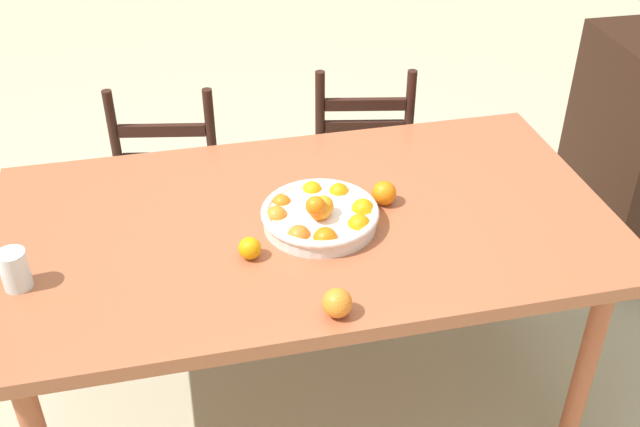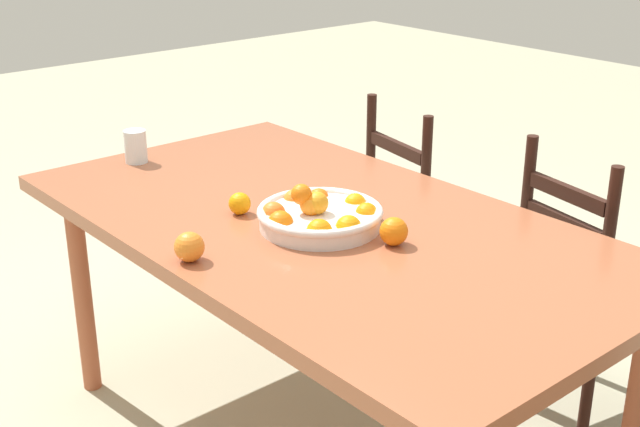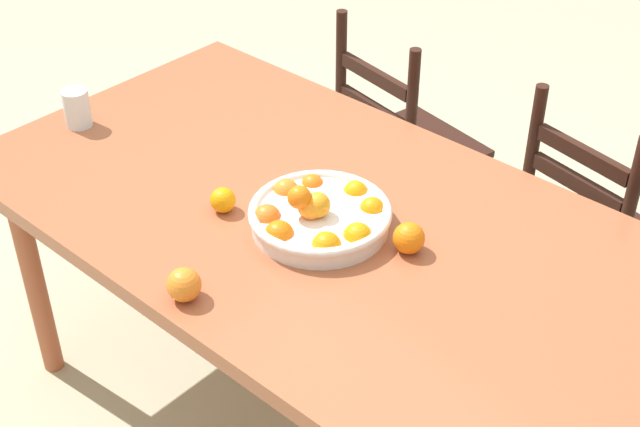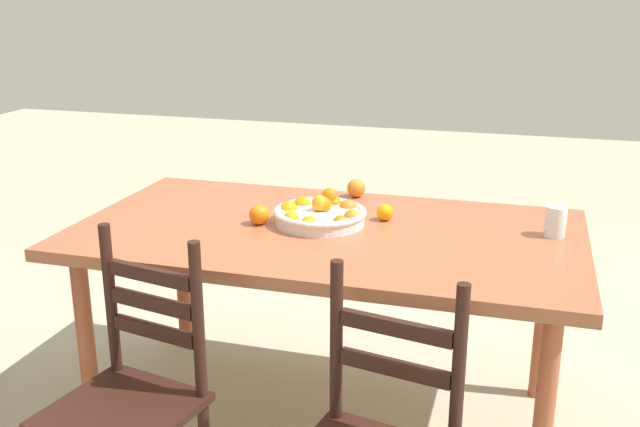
# 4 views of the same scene
# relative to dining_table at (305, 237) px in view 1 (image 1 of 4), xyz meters

# --- Properties ---
(ground_plane) EXTENTS (12.00, 12.00, 0.00)m
(ground_plane) POSITION_rel_dining_table_xyz_m (0.00, 0.00, -0.71)
(ground_plane) COLOR #B2B092
(dining_table) EXTENTS (1.82, 1.00, 0.77)m
(dining_table) POSITION_rel_dining_table_xyz_m (0.00, 0.00, 0.00)
(dining_table) COLOR #A05738
(dining_table) RESTS_ON ground
(chair_near_window) EXTENTS (0.47, 0.47, 0.91)m
(chair_near_window) POSITION_rel_dining_table_xyz_m (-0.36, 0.82, -0.28)
(chair_near_window) COLOR black
(chair_near_window) RESTS_ON ground
(chair_by_cabinet) EXTENTS (0.46, 0.46, 0.93)m
(chair_by_cabinet) POSITION_rel_dining_table_xyz_m (0.39, 0.76, -0.26)
(chair_by_cabinet) COLOR black
(chair_by_cabinet) RESTS_ON ground
(fruit_bowl) EXTENTS (0.34, 0.34, 0.13)m
(fruit_bowl) POSITION_rel_dining_table_xyz_m (0.04, -0.05, 0.11)
(fruit_bowl) COLOR white
(fruit_bowl) RESTS_ON dining_table
(orange_loose_0) EXTENTS (0.07, 0.07, 0.07)m
(orange_loose_0) POSITION_rel_dining_table_xyz_m (0.25, 0.03, 0.11)
(orange_loose_0) COLOR orange
(orange_loose_0) RESTS_ON dining_table
(orange_loose_1) EXTENTS (0.08, 0.08, 0.08)m
(orange_loose_1) POSITION_rel_dining_table_xyz_m (-0.01, -0.43, 0.11)
(orange_loose_1) COLOR orange
(orange_loose_1) RESTS_ON dining_table
(orange_loose_2) EXTENTS (0.06, 0.06, 0.06)m
(orange_loose_2) POSITION_rel_dining_table_xyz_m (-0.18, -0.15, 0.10)
(orange_loose_2) COLOR orange
(orange_loose_2) RESTS_ON dining_table
(drinking_glass) EXTENTS (0.07, 0.07, 0.11)m
(drinking_glass) POSITION_rel_dining_table_xyz_m (-0.79, -0.14, 0.12)
(drinking_glass) COLOR silver
(drinking_glass) RESTS_ON dining_table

